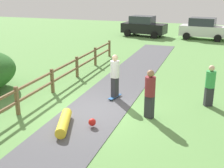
{
  "coord_description": "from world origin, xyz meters",
  "views": [
    {
      "loc": [
        4.03,
        -9.74,
        4.57
      ],
      "look_at": [
        0.53,
        0.45,
        1.0
      ],
      "focal_mm": 47.26,
      "sensor_mm": 36.0,
      "label": 1
    }
  ],
  "objects_px": {
    "parked_car_black": "(144,26)",
    "skater_riding": "(115,74)",
    "parked_car_white": "(204,29)",
    "bystander_maroon": "(150,92)",
    "bystander_green": "(210,84)",
    "skater_fallen": "(66,122)"
  },
  "relations": [
    {
      "from": "skater_riding",
      "to": "bystander_maroon",
      "type": "xyz_separation_m",
      "value": [
        1.79,
        -1.41,
        -0.08
      ]
    },
    {
      "from": "bystander_maroon",
      "to": "parked_car_black",
      "type": "distance_m",
      "value": 18.81
    },
    {
      "from": "skater_riding",
      "to": "bystander_green",
      "type": "height_order",
      "value": "skater_riding"
    },
    {
      "from": "skater_riding",
      "to": "parked_car_black",
      "type": "distance_m",
      "value": 17.08
    },
    {
      "from": "skater_riding",
      "to": "parked_car_black",
      "type": "xyz_separation_m",
      "value": [
        -2.71,
        16.86,
        -0.13
      ]
    },
    {
      "from": "skater_riding",
      "to": "skater_fallen",
      "type": "distance_m",
      "value": 3.35
    },
    {
      "from": "parked_car_black",
      "to": "skater_riding",
      "type": "bearing_deg",
      "value": -80.88
    },
    {
      "from": "bystander_maroon",
      "to": "bystander_green",
      "type": "distance_m",
      "value": 2.75
    },
    {
      "from": "bystander_green",
      "to": "parked_car_white",
      "type": "relative_size",
      "value": 0.38
    },
    {
      "from": "skater_fallen",
      "to": "parked_car_black",
      "type": "xyz_separation_m",
      "value": [
        -2.01,
        20.01,
        0.76
      ]
    },
    {
      "from": "parked_car_black",
      "to": "parked_car_white",
      "type": "bearing_deg",
      "value": -0.01
    },
    {
      "from": "bystander_maroon",
      "to": "skater_riding",
      "type": "bearing_deg",
      "value": 141.75
    },
    {
      "from": "skater_riding",
      "to": "parked_car_white",
      "type": "bearing_deg",
      "value": 80.44
    },
    {
      "from": "parked_car_white",
      "to": "bystander_green",
      "type": "bearing_deg",
      "value": -86.64
    },
    {
      "from": "parked_car_white",
      "to": "parked_car_black",
      "type": "bearing_deg",
      "value": 179.99
    },
    {
      "from": "bystander_maroon",
      "to": "parked_car_black",
      "type": "relative_size",
      "value": 0.41
    },
    {
      "from": "skater_fallen",
      "to": "parked_car_black",
      "type": "relative_size",
      "value": 0.39
    },
    {
      "from": "skater_riding",
      "to": "bystander_green",
      "type": "bearing_deg",
      "value": 7.05
    },
    {
      "from": "skater_fallen",
      "to": "bystander_maroon",
      "type": "height_order",
      "value": "bystander_maroon"
    },
    {
      "from": "bystander_green",
      "to": "parked_car_black",
      "type": "height_order",
      "value": "parked_car_black"
    },
    {
      "from": "skater_riding",
      "to": "parked_car_black",
      "type": "relative_size",
      "value": 0.43
    },
    {
      "from": "skater_riding",
      "to": "parked_car_black",
      "type": "height_order",
      "value": "same"
    }
  ]
}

